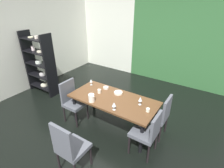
{
  "coord_description": "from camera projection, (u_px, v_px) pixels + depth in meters",
  "views": [
    {
      "loc": [
        2.16,
        -2.74,
        2.68
      ],
      "look_at": [
        0.18,
        0.25,
        0.85
      ],
      "focal_mm": 28.0,
      "sensor_mm": 36.0,
      "label": 1
    }
  ],
  "objects": [
    {
      "name": "ground_plane",
      "position": [
        100.0,
        117.0,
        4.32
      ],
      "size": [
        5.74,
        5.88,
        0.02
      ],
      "primitive_type": "cube",
      "color": "black"
    },
    {
      "name": "serving_bowl_near_window",
      "position": [
        106.0,
        88.0,
        4.05
      ],
      "size": [
        0.12,
        0.12,
        0.05
      ],
      "primitive_type": "cylinder",
      "color": "beige",
      "rests_on": "dining_table"
    },
    {
      "name": "cup_near_shelf",
      "position": [
        99.0,
        91.0,
        3.86
      ],
      "size": [
        0.08,
        0.08,
        0.09
      ],
      "primitive_type": "cylinder",
      "color": "beige",
      "rests_on": "dining_table"
    },
    {
      "name": "cup_right",
      "position": [
        148.0,
        110.0,
        3.24
      ],
      "size": [
        0.07,
        0.07,
        0.07
      ],
      "primitive_type": "cylinder",
      "color": "white",
      "rests_on": "dining_table"
    },
    {
      "name": "garden_window_panel",
      "position": [
        185.0,
        45.0,
        5.32
      ],
      "size": [
        3.52,
        0.1,
        2.63
      ],
      "primitive_type": "cube",
      "color": "#326636",
      "rests_on": "ground_plane"
    },
    {
      "name": "serving_bowl_front",
      "position": [
        118.0,
        93.0,
        3.84
      ],
      "size": [
        0.19,
        0.19,
        0.04
      ],
      "primitive_type": "cylinder",
      "color": "silver",
      "rests_on": "dining_table"
    },
    {
      "name": "pitcher_corner",
      "position": [
        91.0,
        98.0,
        3.53
      ],
      "size": [
        0.14,
        0.12,
        0.17
      ],
      "color": "white",
      "rests_on": "dining_table"
    },
    {
      "name": "dining_table",
      "position": [
        113.0,
        102.0,
        3.71
      ],
      "size": [
        1.86,
        0.86,
        0.74
      ],
      "color": "brown",
      "rests_on": "ground_plane"
    },
    {
      "name": "chair_head_near",
      "position": [
        69.0,
        147.0,
        2.74
      ],
      "size": [
        0.44,
        0.44,
        1.02
      ],
      "color": "#51555D",
      "rests_on": "ground_plane"
    },
    {
      "name": "wine_glass_left",
      "position": [
        91.0,
        81.0,
        4.18
      ],
      "size": [
        0.07,
        0.07,
        0.15
      ],
      "color": "silver",
      "rests_on": "dining_table"
    },
    {
      "name": "left_interior_panel",
      "position": [
        22.0,
        48.0,
        5.1
      ],
      "size": [
        0.1,
        5.88,
        2.63
      ],
      "primitive_type": "cube",
      "color": "silver",
      "rests_on": "ground_plane"
    },
    {
      "name": "wine_glass_rear",
      "position": [
        114.0,
        105.0,
        3.26
      ],
      "size": [
        0.08,
        0.08,
        0.16
      ],
      "color": "silver",
      "rests_on": "dining_table"
    },
    {
      "name": "chair_left_near",
      "position": [
        72.0,
        100.0,
        4.0
      ],
      "size": [
        0.45,
        0.44,
        0.99
      ],
      "rotation": [
        0.0,
        0.0,
        -1.57
      ],
      "color": "#51555D",
      "rests_on": "ground_plane"
    },
    {
      "name": "back_panel_interior",
      "position": [
        108.0,
        35.0,
        6.73
      ],
      "size": [
        2.23,
        0.1,
        2.63
      ],
      "primitive_type": "cube",
      "color": "silver",
      "rests_on": "ground_plane"
    },
    {
      "name": "wine_glass_south",
      "position": [
        140.0,
        99.0,
        3.41
      ],
      "size": [
        0.08,
        0.08,
        0.18
      ],
      "color": "silver",
      "rests_on": "dining_table"
    },
    {
      "name": "chair_right_near",
      "position": [
        148.0,
        131.0,
        3.09
      ],
      "size": [
        0.44,
        0.44,
        0.92
      ],
      "rotation": [
        0.0,
        0.0,
        1.57
      ],
      "color": "#51555D",
      "rests_on": "ground_plane"
    },
    {
      "name": "chair_right_far",
      "position": [
        160.0,
        114.0,
        3.53
      ],
      "size": [
        0.44,
        0.44,
        0.94
      ],
      "rotation": [
        0.0,
        0.0,
        1.57
      ],
      "color": "#51555D",
      "rests_on": "ground_plane"
    },
    {
      "name": "display_shelf",
      "position": [
        40.0,
        64.0,
        5.07
      ],
      "size": [
        0.99,
        0.36,
        1.81
      ],
      "color": "black",
      "rests_on": "ground_plane"
    }
  ]
}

